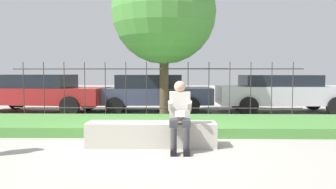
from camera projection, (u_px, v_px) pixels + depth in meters
The scene contains 9 objects.
ground_plane at pixel (146, 146), 6.31m from camera, with size 60.00×60.00×0.00m, color #A8A399.
stone_bench at pixel (151, 135), 6.29m from camera, with size 2.47×0.55×0.46m.
person_seated_reader at pixel (180, 112), 5.94m from camera, with size 0.42×0.73×1.26m.
grass_berm at pixel (153, 124), 8.24m from camera, with size 10.72×2.48×0.22m.
iron_fence at pixel (157, 89), 9.83m from camera, with size 8.72×0.03×1.73m.
car_parked_right at pixel (282, 92), 11.58m from camera, with size 4.64×2.01×1.33m.
car_parked_left at pixel (39, 92), 11.61m from camera, with size 4.78×2.23×1.34m.
car_parked_center at pixel (152, 92), 11.90m from camera, with size 4.22×2.06×1.33m.
tree_behind_fence at pixel (164, 12), 10.50m from camera, with size 3.35×3.35×5.04m.
Camera 1 is at (0.56, -6.22, 1.41)m, focal length 35.00 mm.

